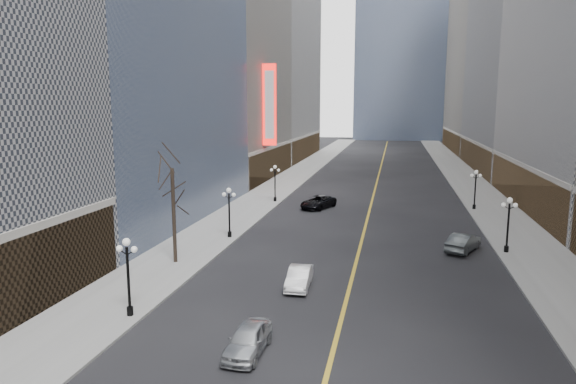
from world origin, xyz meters
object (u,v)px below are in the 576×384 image
at_px(streetlamp_west_3, 275,179).
at_px(streetlamp_west_2, 229,207).
at_px(streetlamp_east_2, 509,219).
at_px(streetlamp_east_3, 475,185).
at_px(car_nb_mid, 299,277).
at_px(car_nb_far, 318,202).
at_px(streetlamp_west_1, 128,269).
at_px(car_sb_far, 463,242).
at_px(car_nb_near, 248,339).

bearing_deg(streetlamp_west_3, streetlamp_west_2, -90.00).
bearing_deg(streetlamp_east_2, streetlamp_west_2, 180.00).
bearing_deg(streetlamp_east_3, car_nb_mid, -117.39).
bearing_deg(streetlamp_west_2, car_nb_mid, -52.61).
distance_m(car_nb_mid, car_nb_far, 26.66).
height_order(car_nb_mid, car_nb_far, car_nb_far).
distance_m(streetlamp_east_2, streetlamp_west_1, 29.68).
bearing_deg(streetlamp_west_3, car_sb_far, -41.65).
bearing_deg(car_nb_far, car_nb_near, -65.47).
height_order(streetlamp_east_2, car_sb_far, streetlamp_east_2).
xyz_separation_m(streetlamp_west_3, car_nb_near, (7.76, -38.69, -2.19)).
bearing_deg(streetlamp_east_3, streetlamp_east_2, -90.00).
distance_m(streetlamp_west_1, streetlamp_west_3, 36.00).
xyz_separation_m(car_nb_near, car_sb_far, (12.47, 20.71, 0.05)).
bearing_deg(car_nb_near, streetlamp_east_2, 54.16).
height_order(streetlamp_west_2, car_nb_near, streetlamp_west_2).
relative_size(streetlamp_west_2, car_nb_near, 1.09).
distance_m(streetlamp_west_2, car_nb_mid, 14.18).
height_order(streetlamp_east_3, streetlamp_west_3, same).
xyz_separation_m(streetlamp_east_2, streetlamp_west_2, (-23.60, 0.00, 0.00)).
distance_m(streetlamp_east_3, car_nb_near, 41.87).
bearing_deg(car_nb_mid, streetlamp_west_2, 124.97).
relative_size(streetlamp_east_2, streetlamp_east_3, 1.00).
height_order(streetlamp_east_2, streetlamp_west_1, same).
distance_m(streetlamp_east_3, streetlamp_west_3, 23.60).
relative_size(streetlamp_west_3, car_nb_far, 0.85).
distance_m(streetlamp_west_1, car_nb_near, 8.50).
relative_size(streetlamp_west_1, streetlamp_west_2, 1.00).
distance_m(streetlamp_east_3, car_nb_mid, 32.88).
height_order(streetlamp_west_1, car_nb_mid, streetlamp_west_1).
xyz_separation_m(streetlamp_east_2, car_nb_far, (-17.79, 15.39, -2.16)).
bearing_deg(streetlamp_east_3, car_sb_far, -100.62).
height_order(streetlamp_west_2, car_nb_mid, streetlamp_west_2).
bearing_deg(car_nb_far, streetlamp_east_3, 29.78).
relative_size(car_nb_near, car_sb_far, 0.90).
relative_size(streetlamp_west_3, car_nb_mid, 1.11).
bearing_deg(streetlamp_west_3, car_nb_far, -24.14).
relative_size(streetlamp_west_2, car_nb_far, 0.85).
distance_m(streetlamp_east_2, car_nb_mid, 18.88).
height_order(car_nb_near, car_nb_far, car_nb_far).
distance_m(car_nb_near, car_sb_far, 24.17).
distance_m(streetlamp_east_2, streetlamp_east_3, 18.00).
bearing_deg(streetlamp_west_1, car_sb_far, 41.69).
bearing_deg(streetlamp_west_3, car_nb_near, -78.66).
xyz_separation_m(streetlamp_west_3, car_nb_mid, (8.51, -29.13, -2.23)).
relative_size(streetlamp_west_2, car_nb_mid, 1.11).
distance_m(streetlamp_east_2, car_nb_far, 23.62).
bearing_deg(car_nb_mid, streetlamp_east_3, 60.18).
bearing_deg(streetlamp_west_2, car_nb_far, 69.31).
height_order(streetlamp_east_3, car_nb_far, streetlamp_east_3).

